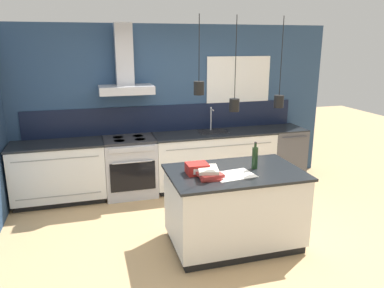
{
  "coord_description": "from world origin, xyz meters",
  "views": [
    {
      "loc": [
        -1.23,
        -3.88,
        2.33
      ],
      "look_at": [
        0.04,
        0.61,
        1.05
      ],
      "focal_mm": 35.0,
      "sensor_mm": 36.0,
      "label": 1
    }
  ],
  "objects": [
    {
      "name": "bottle_on_island",
      "position": [
        0.59,
        -0.12,
        1.04
      ],
      "size": [
        0.07,
        0.07,
        0.32
      ],
      "color": "#193319",
      "rests_on": "kitchen_island"
    },
    {
      "name": "counter_run_left",
      "position": [
        -1.7,
        1.69,
        0.46
      ],
      "size": [
        1.34,
        0.64,
        0.91
      ],
      "color": "black",
      "rests_on": "ground_plane"
    },
    {
      "name": "paper_pile",
      "position": [
        0.27,
        -0.27,
        0.91
      ],
      "size": [
        0.49,
        0.37,
        0.01
      ],
      "color": "silver",
      "rests_on": "kitchen_island"
    },
    {
      "name": "book_stack",
      "position": [
        -0.02,
        -0.24,
        0.96
      ],
      "size": [
        0.29,
        0.36,
        0.1
      ],
      "color": "#B2332D",
      "rests_on": "kitchen_island"
    },
    {
      "name": "oven_range",
      "position": [
        -0.65,
        1.69,
        0.46
      ],
      "size": [
        0.77,
        0.66,
        0.91
      ],
      "color": "#B5B5BA",
      "rests_on": "ground_plane"
    },
    {
      "name": "red_supply_box",
      "position": [
        -0.1,
        -0.11,
        0.97
      ],
      "size": [
        0.24,
        0.21,
        0.12
      ],
      "color": "red",
      "rests_on": "kitchen_island"
    },
    {
      "name": "kitchen_island",
      "position": [
        0.34,
        -0.15,
        0.46
      ],
      "size": [
        1.52,
        0.97,
        0.91
      ],
      "color": "black",
      "rests_on": "ground_plane"
    },
    {
      "name": "counter_run_sink",
      "position": [
        0.73,
        1.69,
        0.46
      ],
      "size": [
        1.99,
        0.64,
        1.3
      ],
      "color": "black",
      "rests_on": "ground_plane"
    },
    {
      "name": "dishwasher",
      "position": [
        2.01,
        1.69,
        0.46
      ],
      "size": [
        0.59,
        0.65,
        0.91
      ],
      "color": "#4C4C51",
      "rests_on": "ground_plane"
    },
    {
      "name": "wall_back",
      "position": [
        -0.03,
        2.0,
        1.36
      ],
      "size": [
        5.6,
        2.29,
        2.6
      ],
      "color": "navy",
      "rests_on": "ground_plane"
    },
    {
      "name": "ground_plane",
      "position": [
        0.0,
        0.0,
        0.0
      ],
      "size": [
        16.0,
        16.0,
        0.0
      ],
      "primitive_type": "plane",
      "color": "tan",
      "rests_on": "ground"
    }
  ]
}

